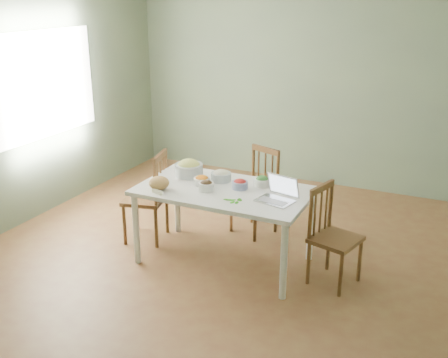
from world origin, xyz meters
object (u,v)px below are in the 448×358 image
at_px(dining_table, 224,226).
at_px(bowl_squash, 189,168).
at_px(chair_far, 254,192).
at_px(chair_left, 145,197).
at_px(chair_right, 336,237).
at_px(bread_boule, 159,183).
at_px(laptop, 275,190).

distance_m(dining_table, bowl_squash, 0.69).
distance_m(chair_far, chair_left, 1.16).
xyz_separation_m(chair_far, chair_right, (1.07, -0.68, -0.01)).
bearing_deg(chair_left, chair_far, 110.18).
relative_size(chair_left, chair_right, 1.06).
relative_size(dining_table, chair_far, 1.73).
bearing_deg(dining_table, bread_boule, -154.23).
height_order(dining_table, chair_far, chair_far).
bearing_deg(bowl_squash, bread_boule, -98.32).
distance_m(bowl_squash, laptop, 1.06).
distance_m(chair_left, bowl_squash, 0.61).
relative_size(chair_far, laptop, 2.98).
xyz_separation_m(chair_left, bread_boule, (0.41, -0.36, 0.34)).
bearing_deg(dining_table, bowl_squash, 158.19).
xyz_separation_m(bread_boule, laptop, (1.09, 0.17, 0.04)).
bearing_deg(chair_far, dining_table, -70.07).
height_order(dining_table, laptop, laptop).
height_order(chair_far, bread_boule, chair_far).
distance_m(chair_far, laptop, 1.07).
bearing_deg(chair_far, chair_left, -125.92).
bearing_deg(chair_far, bowl_squash, -111.24).
relative_size(bread_boule, laptop, 0.62).
bearing_deg(bread_boule, dining_table, 25.77).
bearing_deg(bread_boule, bowl_squash, 81.68).
xyz_separation_m(bread_boule, bowl_squash, (0.07, 0.46, 0.02)).
distance_m(dining_table, chair_right, 1.08).
bearing_deg(bread_boule, laptop, 9.09).
xyz_separation_m(chair_right, laptop, (-0.54, -0.15, 0.41)).
height_order(chair_right, bowl_squash, bowl_squash).
bearing_deg(chair_left, bread_boule, 35.23).
xyz_separation_m(bowl_squash, laptop, (1.02, -0.28, 0.03)).
relative_size(chair_right, bowl_squash, 3.23).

